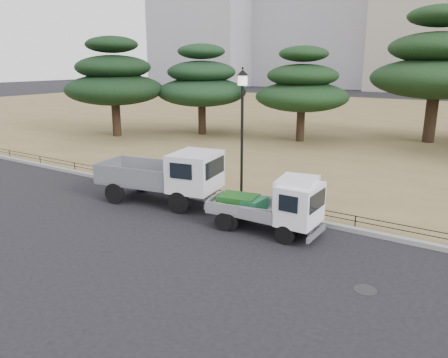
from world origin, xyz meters
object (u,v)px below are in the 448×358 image
Objects in this scene: truck_large at (166,174)px; tarp_pile at (122,169)px; truck_kei_front at (271,203)px; street_lamp at (242,115)px; truck_kei_rear at (275,207)px.

tarp_pile is (-4.48, 1.80, -0.75)m from truck_large.
street_lamp is (-2.21, 1.71, 2.76)m from truck_kei_front.
truck_kei_front is 0.31m from truck_kei_rear.
street_lamp is (2.82, 1.39, 2.48)m from truck_large.
truck_kei_front is (5.03, -0.32, -0.28)m from truck_large.
tarp_pile is at bearing 147.94° from truck_large.
street_lamp reaches higher than truck_kei_rear.
truck_large is at bearing 174.50° from truck_kei_rear.
street_lamp reaches higher than truck_kei_front.
truck_large is 1.39× the size of truck_kei_front.
truck_kei_front is at bearing 147.95° from truck_kei_rear.
street_lamp reaches higher than tarp_pile.
truck_kei_rear reaches higher than tarp_pile.
truck_kei_front is 0.74× the size of street_lamp.
truck_kei_rear is 2.32× the size of tarp_pile.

